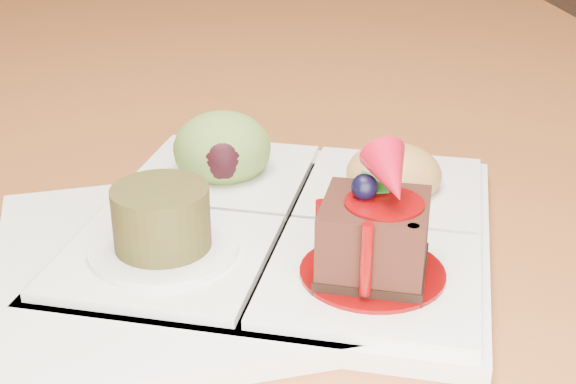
{
  "coord_description": "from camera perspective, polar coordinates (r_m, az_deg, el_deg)",
  "views": [
    {
      "loc": [
        -0.01,
        -0.74,
        1.01
      ],
      "look_at": [
        0.04,
        -0.26,
        0.79
      ],
      "focal_mm": 50.0,
      "sensor_mm": 36.0,
      "label": 1
    }
  ],
  "objects": [
    {
      "name": "sampler_plate",
      "position": [
        0.53,
        -0.08,
        -1.22
      ],
      "size": [
        0.33,
        0.33,
        0.1
      ],
      "rotation": [
        0.0,
        0.0,
        -0.3
      ],
      "color": "silver",
      "rests_on": "dining_table"
    },
    {
      "name": "dining_table",
      "position": [
        0.8,
        -4.23,
        1.32
      ],
      "size": [
        1.0,
        1.8,
        0.75
      ],
      "color": "#9E5429",
      "rests_on": "ground"
    },
    {
      "name": "second_plate",
      "position": [
        0.5,
        -6.79,
        -4.97
      ],
      "size": [
        0.27,
        0.27,
        0.01
      ],
      "primitive_type": "cube",
      "rotation": [
        0.0,
        0.0,
        0.17
      ],
      "color": "silver",
      "rests_on": "dining_table"
    }
  ]
}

